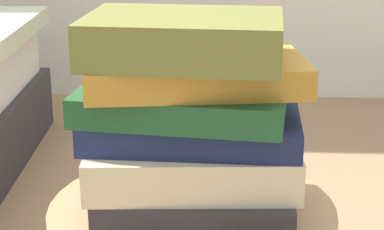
# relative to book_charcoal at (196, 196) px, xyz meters

# --- Properties ---
(book_charcoal) EXTENTS (0.28, 0.20, 0.04)m
(book_charcoal) POSITION_rel_book_charcoal_xyz_m (0.00, 0.00, 0.00)
(book_charcoal) COLOR #28282D
(book_charcoal) RESTS_ON side_table
(book_cream) EXTENTS (0.30, 0.20, 0.06)m
(book_cream) POSITION_rel_book_charcoal_xyz_m (-0.01, 0.01, 0.05)
(book_cream) COLOR beige
(book_cream) RESTS_ON book_charcoal
(book_navy) EXTENTS (0.30, 0.17, 0.04)m
(book_navy) POSITION_rel_book_charcoal_xyz_m (-0.01, 0.01, 0.10)
(book_navy) COLOR #19234C
(book_navy) RESTS_ON book_cream
(book_forest) EXTENTS (0.30, 0.22, 0.04)m
(book_forest) POSITION_rel_book_charcoal_xyz_m (-0.02, 0.01, 0.14)
(book_forest) COLOR #1E512D
(book_forest) RESTS_ON book_navy
(book_ochre) EXTENTS (0.31, 0.19, 0.04)m
(book_ochre) POSITION_rel_book_charcoal_xyz_m (-0.00, 0.00, 0.18)
(book_ochre) COLOR #B7842D
(book_ochre) RESTS_ON book_forest
(book_olive) EXTENTS (0.27, 0.20, 0.06)m
(book_olive) POSITION_rel_book_charcoal_xyz_m (-0.02, -0.00, 0.23)
(book_olive) COLOR olive
(book_olive) RESTS_ON book_ochre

